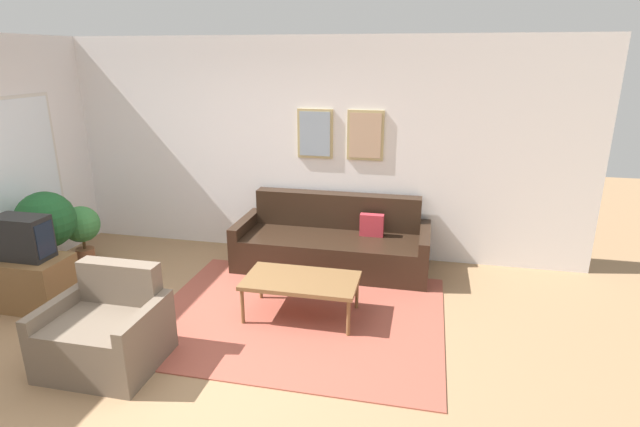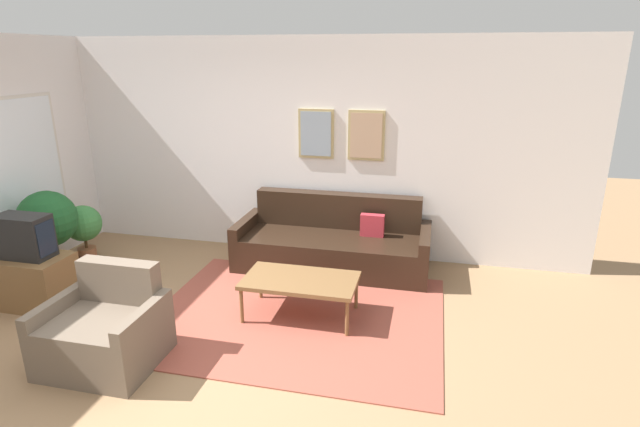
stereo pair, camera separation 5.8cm
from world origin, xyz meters
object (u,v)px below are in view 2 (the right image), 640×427
(tv, at_px, (24,236))
(armchair, at_px, (105,332))
(coffee_table, at_px, (300,282))
(couch, at_px, (333,244))
(potted_plant_tall, at_px, (48,221))

(tv, xyz_separation_m, armchair, (1.37, -0.72, -0.47))
(tv, distance_m, armchair, 1.61)
(tv, bearing_deg, coffee_table, 7.82)
(couch, bearing_deg, tv, -149.53)
(coffee_table, relative_size, tv, 2.05)
(couch, xyz_separation_m, armchair, (-1.45, -2.38, -0.01))
(couch, relative_size, tv, 4.28)
(potted_plant_tall, bearing_deg, coffee_table, -4.67)
(coffee_table, height_order, tv, tv)
(potted_plant_tall, bearing_deg, couch, 18.52)
(couch, bearing_deg, potted_plant_tall, -161.48)
(coffee_table, bearing_deg, potted_plant_tall, 175.33)
(armchair, xyz_separation_m, potted_plant_tall, (-1.63, 1.34, 0.41))
(couch, bearing_deg, coffee_table, -92.93)
(couch, height_order, potted_plant_tall, potted_plant_tall)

